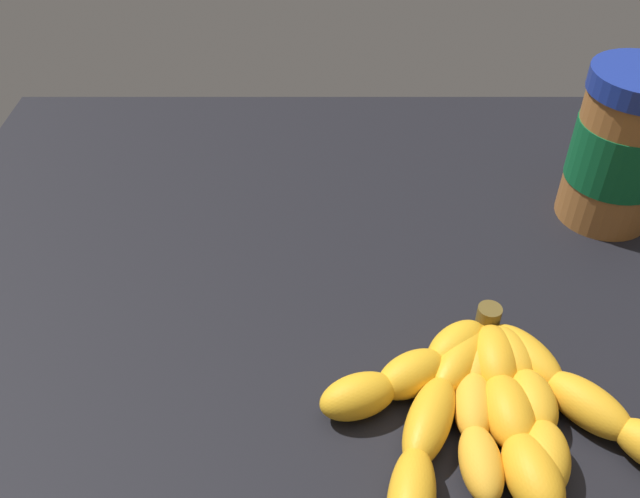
{
  "coord_description": "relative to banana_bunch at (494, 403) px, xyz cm",
  "views": [
    {
      "loc": [
        -2.85,
        -42.81,
        42.59
      ],
      "look_at": [
        -3.0,
        3.91,
        3.27
      ],
      "focal_mm": 38.29,
      "sensor_mm": 36.0,
      "label": 1
    }
  ],
  "objects": [
    {
      "name": "peanut_butter_jar",
      "position": [
        16.29,
        25.21,
        6.24
      ],
      "size": [
        9.65,
        9.65,
        15.87
      ],
      "color": "#9E602D",
      "rests_on": "ground_plane"
    },
    {
      "name": "ground_plane",
      "position": [
        -9.84,
        11.75,
        -3.31
      ],
      "size": [
        84.5,
        78.11,
        3.28
      ],
      "primitive_type": "cube",
      "color": "black"
    },
    {
      "name": "banana_bunch",
      "position": [
        0.0,
        0.0,
        0.0
      ],
      "size": [
        28.33,
        21.23,
        3.67
      ],
      "color": "gold",
      "rests_on": "ground_plane"
    }
  ]
}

